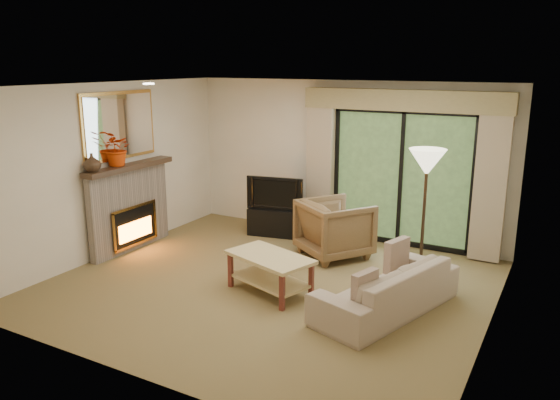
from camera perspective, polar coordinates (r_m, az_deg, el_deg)
The scene contains 22 objects.
floor at distance 7.36m, azimuth -1.14°, elevation -8.84°, with size 5.50×5.50×0.00m, color olive.
ceiling at distance 6.78m, azimuth -1.25°, elevation 11.83°, with size 5.50×5.50×0.00m, color white.
wall_back at distance 9.16m, azimuth 6.69°, elevation 4.19°, with size 5.00×5.00×0.00m, color beige.
wall_front at distance 5.03m, azimuth -15.66°, elevation -4.68°, with size 5.00×5.00×0.00m, color beige.
wall_left at distance 8.64m, azimuth -17.21°, elevation 3.03°, with size 5.00×5.00×0.00m, color beige.
wall_right at distance 6.10m, azimuth 21.78°, elevation -1.87°, with size 5.00×5.00×0.00m, color beige.
fireplace at distance 8.82m, azimuth -15.45°, elevation -0.72°, with size 0.24×1.70×1.37m, color slate, non-canonical shape.
mirror at distance 8.66m, azimuth -16.41°, elevation 7.47°, with size 0.07×1.45×1.02m, color #C48E41, non-canonical shape.
sliding_door at distance 8.83m, azimuth 12.54°, elevation 2.24°, with size 2.26×0.10×2.16m, color black, non-canonical shape.
curtain_left at distance 9.17m, azimuth 4.26°, elevation 3.62°, with size 0.45×0.18×2.35m, color tan.
curtain_right at distance 8.43m, azimuth 21.17°, elevation 1.75°, with size 0.45×0.18×2.35m, color tan.
cornice at distance 8.58m, azimuth 12.81°, elevation 10.13°, with size 3.20×0.24×0.32m, color #968557.
media_console at distance 9.33m, azimuth -0.37°, elevation -2.26°, with size 0.93×0.42×0.46m, color black.
tv at distance 9.20m, azimuth -0.37°, elevation 0.80°, with size 0.97×0.13×0.56m, color black.
armchair at distance 8.31m, azimuth 5.75°, elevation -2.97°, with size 0.93×0.96×0.87m, color brown.
sofa at distance 6.65m, azimuth 11.08°, elevation -8.99°, with size 2.00×0.78×0.58m, color gray.
pillow_near at distance 6.09m, azimuth 8.86°, elevation -9.04°, with size 0.10×0.37×0.37m, color brown.
pillow_far at distance 7.11m, azimuth 12.10°, elevation -5.65°, with size 0.11×0.42×0.42m, color brown.
coffee_table at distance 7.04m, azimuth -1.06°, elevation -7.73°, with size 1.12×0.61×0.50m, color tan, non-canonical shape.
floor_lamp at distance 7.48m, azimuth 14.77°, elevation -1.65°, with size 0.48×0.48×1.80m, color #FFF8CB, non-canonical shape.
vase at distance 8.18m, azimuth -19.05°, elevation 3.72°, with size 0.25×0.25×0.26m, color #362619.
branches at distance 8.49m, azimuth -16.66°, elevation 5.19°, with size 0.48×0.41×0.53m, color #CD3908.
Camera 1 is at (3.40, -5.85, 2.89)m, focal length 35.00 mm.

